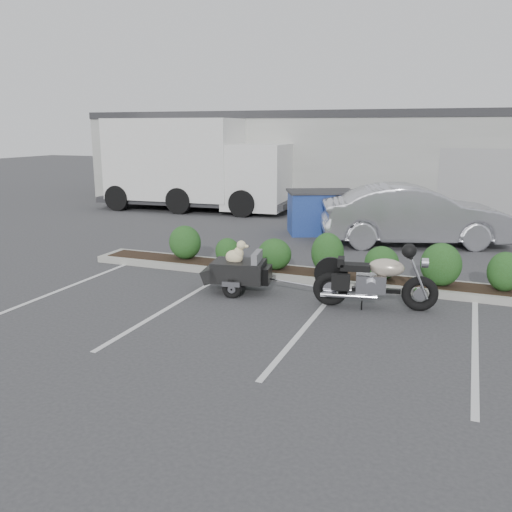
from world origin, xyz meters
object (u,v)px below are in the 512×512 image
(dumpster, at_px, (321,212))
(motorcycle, at_px, (375,281))
(sedan, at_px, (414,215))
(pet_trailer, at_px, (238,270))
(delivery_truck, at_px, (196,167))

(dumpster, bearing_deg, motorcycle, -92.13)
(motorcycle, height_order, sedan, sedan)
(motorcycle, bearing_deg, pet_trailer, 169.39)
(motorcycle, distance_m, dumpster, 7.45)
(delivery_truck, bearing_deg, motorcycle, -51.92)
(motorcycle, distance_m, pet_trailer, 2.79)
(pet_trailer, bearing_deg, dumpster, 80.45)
(motorcycle, distance_m, delivery_truck, 13.55)
(dumpster, bearing_deg, sedan, -38.53)
(motorcycle, xyz_separation_m, delivery_truck, (-9.00, 10.05, 1.23))
(pet_trailer, bearing_deg, motorcycle, -10.61)
(motorcycle, height_order, delivery_truck, delivery_truck)
(sedan, relative_size, dumpster, 2.10)
(delivery_truck, bearing_deg, pet_trailer, -62.00)
(dumpster, xyz_separation_m, delivery_truck, (-6.13, 3.17, 1.07))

